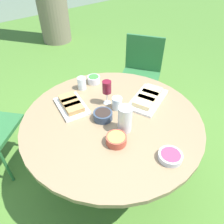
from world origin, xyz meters
TOP-DOWN VIEW (x-y plane):
  - ground_plane at (0.00, 0.00)m, footprint 40.00×40.00m
  - dining_table at (0.00, 0.00)m, footprint 1.32×1.32m
  - chair_near_left at (0.96, 0.64)m, footprint 0.59×0.60m
  - water_pitcher at (-0.01, -0.14)m, footprint 0.10×0.10m
  - wine_glass at (0.08, 0.16)m, footprint 0.07×0.07m
  - platter_bread_main at (-0.16, 0.30)m, footprint 0.25×0.34m
  - platter_charcuterie at (0.36, -0.01)m, footprint 0.43×0.33m
  - bowl_fries at (-0.13, -0.20)m, footprint 0.13×0.13m
  - bowl_salad at (0.18, 0.48)m, footprint 0.11×0.11m
  - bowl_olives at (-0.05, 0.04)m, footprint 0.14×0.14m
  - bowl_dip_red at (0.05, -0.50)m, footprint 0.15×0.15m
  - cup_water_near at (0.10, 0.07)m, footprint 0.08×0.08m
  - cup_water_far at (0.04, 0.46)m, footprint 0.07×0.07m

SIDE VIEW (x-z plane):
  - ground_plane at x=0.00m, z-range 0.00..0.00m
  - chair_near_left at x=0.96m, z-range 0.08..0.97m
  - dining_table at x=0.00m, z-range 0.26..1.00m
  - bowl_dip_red at x=0.05m, z-range 0.75..0.78m
  - platter_bread_main at x=-0.16m, z-range 0.74..0.80m
  - platter_charcuterie at x=0.36m, z-range 0.74..0.80m
  - bowl_fries at x=-0.13m, z-range 0.75..0.80m
  - bowl_olives at x=-0.05m, z-range 0.75..0.81m
  - bowl_salad at x=0.18m, z-range 0.75..0.81m
  - cup_water_near at x=0.10m, z-range 0.74..0.84m
  - cup_water_far at x=0.04m, z-range 0.74..0.85m
  - water_pitcher at x=-0.01m, z-range 0.74..0.94m
  - wine_glass at x=0.08m, z-range 0.79..0.99m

